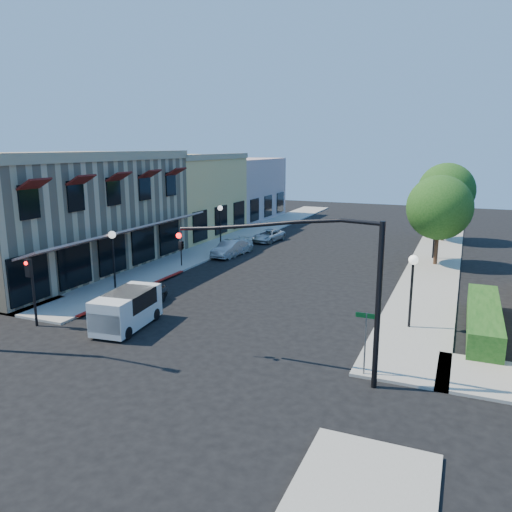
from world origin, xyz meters
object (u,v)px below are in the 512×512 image
at_px(secondary_signal, 31,280).
at_px(parked_car_a, 143,296).
at_px(signal_mast_arm, 319,271).
at_px(lamppost_left_far, 220,215).
at_px(street_name_sign, 366,334).
at_px(lamppost_right_far, 435,224).
at_px(street_tree_b, 446,191).
at_px(parked_car_c, 235,247).
at_px(white_van, 126,308).
at_px(lamppost_left_near, 113,245).
at_px(parked_car_d, 269,236).
at_px(street_tree_a, 439,208).
at_px(parked_car_b, 230,249).
at_px(lamppost_right_near, 413,273).

distance_m(secondary_signal, parked_car_a, 5.73).
relative_size(signal_mast_arm, lamppost_left_far, 2.24).
distance_m(street_name_sign, lamppost_right_far, 21.85).
bearing_deg(street_tree_b, parked_car_a, -118.04).
height_order(lamppost_right_far, parked_car_c, lamppost_right_far).
distance_m(signal_mast_arm, parked_car_c, 22.36).
distance_m(white_van, parked_car_a, 3.27).
bearing_deg(lamppost_left_far, lamppost_left_near, -90.00).
height_order(street_tree_b, parked_car_d, street_tree_b).
xyz_separation_m(street_tree_a, parked_car_b, (-15.00, -3.00, -3.57)).
relative_size(signal_mast_arm, lamppost_right_near, 2.24).
distance_m(lamppost_right_near, white_van, 13.43).
xyz_separation_m(secondary_signal, lamppost_left_far, (-0.50, 20.59, 0.42)).
xyz_separation_m(lamppost_right_near, lamppost_right_far, (0.00, 16.00, 0.00)).
height_order(lamppost_right_far, parked_car_a, lamppost_right_far).
bearing_deg(parked_car_d, secondary_signal, -87.72).
distance_m(lamppost_left_near, parked_car_a, 4.53).
xyz_separation_m(lamppost_right_far, parked_car_a, (-13.55, -18.00, -2.15)).
bearing_deg(street_tree_b, lamppost_right_near, -90.72).
distance_m(parked_car_a, parked_car_b, 13.05).
bearing_deg(parked_car_c, white_van, -76.16).
xyz_separation_m(street_name_sign, lamppost_right_near, (1.00, 5.80, 1.04)).
height_order(secondary_signal, lamppost_left_near, lamppost_left_near).
bearing_deg(lamppost_right_near, street_name_sign, -99.78).
bearing_deg(secondary_signal, parked_car_a, 57.28).
bearing_deg(street_tree_a, lamppost_left_near, -141.02).
bearing_deg(street_tree_a, parked_car_c, -172.41).
xyz_separation_m(lamppost_left_near, parked_car_b, (2.30, 11.00, -2.11)).
relative_size(street_tree_b, parked_car_c, 1.78).
bearing_deg(parked_car_d, parked_car_a, -80.52).
height_order(street_tree_a, street_name_sign, street_tree_a).
xyz_separation_m(lamppost_left_near, parked_car_a, (3.45, -2.00, -2.15)).
bearing_deg(parked_car_c, street_tree_a, 13.55).
bearing_deg(lamppost_right_far, parked_car_b, -161.21).
distance_m(street_tree_b, lamppost_right_far, 8.21).
bearing_deg(street_name_sign, parked_car_d, 118.99).
height_order(lamppost_left_near, lamppost_left_far, same).
xyz_separation_m(secondary_signal, street_name_sign, (15.50, 0.79, -0.62)).
relative_size(lamppost_right_far, parked_car_d, 0.93).
bearing_deg(lamppost_left_near, parked_car_d, 81.13).
distance_m(street_name_sign, parked_car_d, 27.24).
relative_size(street_tree_b, white_van, 1.73).
relative_size(lamppost_left_near, lamppost_right_far, 1.00).
height_order(street_name_sign, lamppost_left_far, lamppost_left_far).
relative_size(street_name_sign, parked_car_d, 0.65).
height_order(signal_mast_arm, parked_car_c, signal_mast_arm).
bearing_deg(parked_car_b, parked_car_c, 94.43).
relative_size(signal_mast_arm, street_name_sign, 3.20).
height_order(parked_car_a, parked_car_b, parked_car_b).
distance_m(street_tree_b, street_name_sign, 29.96).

